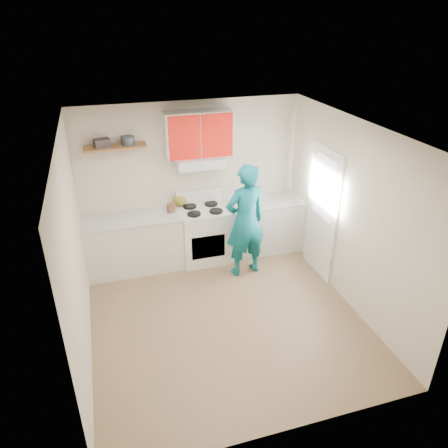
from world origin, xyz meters
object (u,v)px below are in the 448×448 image
object	(u,v)px
kettle	(180,201)
crock	(171,209)
tin	(128,140)
person	(245,221)
stove	(203,235)

from	to	relation	value
kettle	crock	size ratio (longest dim) A/B	1.36
tin	kettle	size ratio (longest dim) A/B	0.91
kettle	tin	bearing A→B (deg)	-152.37
kettle	crock	xyz separation A→B (m)	(-0.18, -0.19, -0.03)
tin	crock	size ratio (longest dim) A/B	1.24
crock	person	size ratio (longest dim) A/B	0.09
kettle	person	distance (m)	1.20
stove	person	size ratio (longest dim) A/B	0.50
kettle	crock	world-z (taller)	kettle
kettle	crock	bearing A→B (deg)	-110.54
kettle	stove	bearing A→B (deg)	-15.39
stove	person	bearing A→B (deg)	-48.39
crock	kettle	bearing A→B (deg)	46.84
person	crock	bearing A→B (deg)	-41.44
tin	kettle	distance (m)	1.31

